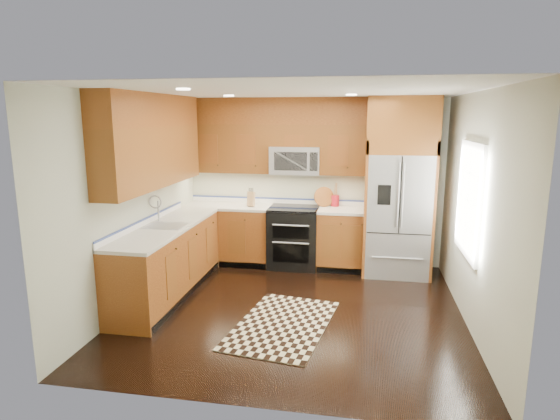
% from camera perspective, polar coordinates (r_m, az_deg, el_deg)
% --- Properties ---
extents(ground, '(4.00, 4.00, 0.00)m').
position_cam_1_polar(ground, '(5.86, 1.68, -12.04)').
color(ground, black).
rests_on(ground, ground).
extents(wall_back, '(4.00, 0.02, 2.60)m').
position_cam_1_polar(wall_back, '(7.43, 4.03, 3.42)').
color(wall_back, '#B1B4A2').
rests_on(wall_back, ground).
extents(wall_left, '(0.02, 4.00, 2.60)m').
position_cam_1_polar(wall_left, '(6.09, -17.20, 1.15)').
color(wall_left, '#B1B4A2').
rests_on(wall_left, ground).
extents(wall_right, '(0.02, 4.00, 2.60)m').
position_cam_1_polar(wall_right, '(5.55, 22.63, -0.20)').
color(wall_right, '#B1B4A2').
rests_on(wall_right, ground).
extents(window, '(0.04, 1.10, 1.30)m').
position_cam_1_polar(window, '(5.72, 22.07, 1.19)').
color(window, white).
rests_on(window, ground).
extents(base_cabinets, '(2.85, 3.00, 0.90)m').
position_cam_1_polar(base_cabinets, '(6.80, -7.51, -4.74)').
color(base_cabinets, '#92541C').
rests_on(base_cabinets, ground).
extents(countertop, '(2.86, 3.01, 0.04)m').
position_cam_1_polar(countertop, '(6.75, -6.16, -0.71)').
color(countertop, silver).
rests_on(countertop, base_cabinets).
extents(upper_cabinets, '(2.85, 3.00, 1.15)m').
position_cam_1_polar(upper_cabinets, '(6.70, -6.70, 8.72)').
color(upper_cabinets, brown).
rests_on(upper_cabinets, ground).
extents(range, '(0.76, 0.67, 0.95)m').
position_cam_1_polar(range, '(7.30, 1.70, -3.35)').
color(range, black).
rests_on(range, ground).
extents(microwave, '(0.76, 0.40, 0.42)m').
position_cam_1_polar(microwave, '(7.22, 1.91, 6.09)').
color(microwave, '#B2B2B7').
rests_on(microwave, ground).
extents(refrigerator, '(0.98, 0.75, 2.60)m').
position_cam_1_polar(refrigerator, '(7.04, 14.28, 2.68)').
color(refrigerator, '#B2B2B7').
rests_on(refrigerator, ground).
extents(sink_faucet, '(0.54, 0.44, 0.37)m').
position_cam_1_polar(sink_faucet, '(6.24, -13.92, -1.32)').
color(sink_faucet, '#B2B2B7').
rests_on(sink_faucet, countertop).
extents(rug, '(1.19, 1.74, 0.01)m').
position_cam_1_polar(rug, '(5.47, 0.34, -13.75)').
color(rug, black).
rests_on(rug, ground).
extents(knife_block, '(0.11, 0.15, 0.29)m').
position_cam_1_polar(knife_block, '(7.32, -3.54, 1.38)').
color(knife_block, '#A87F51').
rests_on(knife_block, countertop).
extents(utensil_crock, '(0.16, 0.16, 0.37)m').
position_cam_1_polar(utensil_crock, '(7.35, 6.73, 1.45)').
color(utensil_crock, maroon).
rests_on(utensil_crock, countertop).
extents(cutting_board, '(0.41, 0.41, 0.02)m').
position_cam_1_polar(cutting_board, '(7.32, 5.35, 0.51)').
color(cutting_board, brown).
rests_on(cutting_board, countertop).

